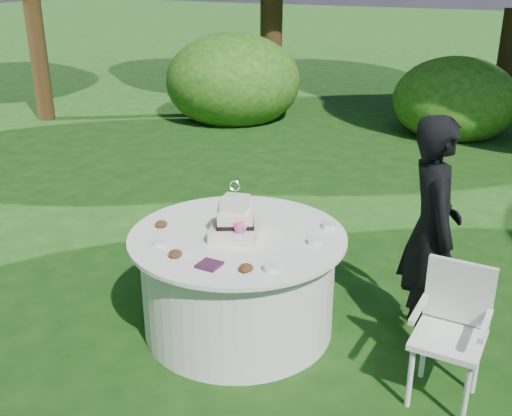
# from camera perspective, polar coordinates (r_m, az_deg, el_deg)

# --- Properties ---
(ground) EXTENTS (80.00, 80.00, 0.00)m
(ground) POSITION_cam_1_polar(r_m,az_deg,el_deg) (4.64, -1.66, -11.21)
(ground) COLOR #12340E
(ground) RESTS_ON ground
(napkins) EXTENTS (0.14, 0.14, 0.02)m
(napkins) POSITION_cam_1_polar(r_m,az_deg,el_deg) (3.83, -4.47, -5.42)
(napkins) COLOR #431C38
(napkins) RESTS_ON table
(feather_plume) EXTENTS (0.48, 0.07, 0.01)m
(feather_plume) POSITION_cam_1_polar(r_m,az_deg,el_deg) (4.01, -7.59, -4.28)
(feather_plume) COLOR white
(feather_plume) RESTS_ON table
(guest) EXTENTS (0.62, 0.71, 1.65)m
(guest) POSITION_cam_1_polar(r_m,az_deg,el_deg) (4.36, 16.36, -2.11)
(guest) COLOR black
(guest) RESTS_ON ground
(table) EXTENTS (1.56, 1.56, 0.77)m
(table) POSITION_cam_1_polar(r_m,az_deg,el_deg) (4.44, -1.71, -7.00)
(table) COLOR white
(table) RESTS_ON ground
(cake) EXTENTS (0.41, 0.41, 0.43)m
(cake) POSITION_cam_1_polar(r_m,az_deg,el_deg) (4.17, -1.99, -1.39)
(cake) COLOR silver
(cake) RESTS_ON table
(chair) EXTENTS (0.42, 0.41, 0.88)m
(chair) POSITION_cam_1_polar(r_m,az_deg,el_deg) (3.91, 18.20, -10.34)
(chair) COLOR white
(chair) RESTS_ON ground
(votives) EXTENTS (1.01, 0.94, 0.04)m
(votives) POSITION_cam_1_polar(r_m,az_deg,el_deg) (4.08, 1.29, -3.41)
(votives) COLOR white
(votives) RESTS_ON table
(petal_cups) EXTENTS (0.98, 0.44, 0.05)m
(petal_cups) POSITION_cam_1_polar(r_m,az_deg,el_deg) (4.03, -6.10, -3.74)
(petal_cups) COLOR #562D16
(petal_cups) RESTS_ON table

